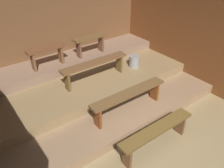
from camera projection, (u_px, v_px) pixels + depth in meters
name	position (u px, v px, depth m)	size (l,w,h in m)	color
ground	(105.00, 111.00, 5.18)	(5.83, 5.05, 0.08)	#8E7850
wall_back	(57.00, 34.00, 6.00)	(5.83, 0.06, 2.35)	brown
wall_right	(186.00, 36.00, 5.83)	(0.06, 5.05, 2.35)	brown
platform_lower	(92.00, 95.00, 5.47)	(5.03, 3.17, 0.22)	#917051
platform_middle	(82.00, 79.00, 5.66)	(5.03, 2.25, 0.22)	olive
platform_upper	(68.00, 62.00, 6.00)	(5.03, 0.92, 0.22)	#8B6C55
bench_floor_center	(157.00, 132.00, 4.00)	(1.59, 0.25, 0.49)	brown
bench_lower_center	(129.00, 96.00, 4.55)	(1.75, 0.25, 0.49)	brown
bench_middle_center	(95.00, 65.00, 5.20)	(1.68, 0.25, 0.49)	brown
bench_upper_left	(47.00, 53.00, 5.34)	(0.91, 0.25, 0.49)	brown
bench_upper_right	(90.00, 41.00, 5.95)	(0.91, 0.25, 0.49)	brown
pail_middle	(134.00, 61.00, 5.93)	(0.27, 0.27, 0.29)	gray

